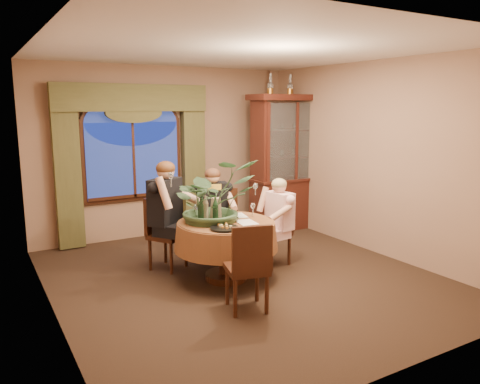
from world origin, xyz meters
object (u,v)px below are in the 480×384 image
oil_lamp_center (290,84)px  oil_lamp_right (309,85)px  chair_front_left (247,266)px  olive_bowl (232,220)px  dining_table (226,250)px  person_back (166,216)px  centerpiece_plant (213,168)px  oil_lamp_left (270,84)px  wine_bottle_1 (201,212)px  chair_right (272,231)px  wine_bottle_0 (206,209)px  wine_bottle_3 (202,208)px  person_scarf (213,214)px  person_pink (280,222)px  china_cabinet (289,163)px  chair_back_right (224,224)px  wine_bottle_2 (215,211)px  stoneware_vase (216,209)px

oil_lamp_center → oil_lamp_right: 0.41m
chair_front_left → olive_bowl: chair_front_left is taller
dining_table → person_back: size_ratio=0.88×
centerpiece_plant → chair_front_left: bearing=-96.9°
oil_lamp_left → wine_bottle_1: bearing=-141.1°
chair_right → wine_bottle_0: bearing=82.9°
oil_lamp_left → wine_bottle_3: 3.03m
chair_front_left → person_back: person_back is taller
chair_right → oil_lamp_right: bearing=-61.3°
person_scarf → chair_front_left: bearing=90.4°
oil_lamp_right → olive_bowl: bearing=-145.4°
oil_lamp_left → olive_bowl: (-1.72, -1.75, -1.74)m
person_pink → olive_bowl: size_ratio=7.40×
person_back → centerpiece_plant: bearing=88.4°
china_cabinet → chair_back_right: bearing=-153.9°
dining_table → chair_front_left: size_ratio=1.34×
centerpiece_plant → wine_bottle_0: 0.51m
chair_front_left → person_scarf: bearing=89.7°
chair_front_left → person_pink: size_ratio=0.79×
oil_lamp_left → chair_front_left: bearing=-127.9°
wine_bottle_1 → dining_table: bearing=1.8°
person_back → olive_bowl: bearing=91.3°
wine_bottle_2 → wine_bottle_3: 0.22m
oil_lamp_left → centerpiece_plant: 2.70m
chair_front_left → wine_bottle_0: size_ratio=2.91×
oil_lamp_center → olive_bowl: size_ratio=2.08×
person_pink → wine_bottle_1: bearing=88.5°
olive_bowl → wine_bottle_2: 0.27m
chair_back_right → oil_lamp_right: bearing=-131.8°
dining_table → chair_front_left: (-0.24, -0.89, 0.10)m
china_cabinet → chair_back_right: (-1.77, -0.87, -0.69)m
person_pink → wine_bottle_3: 1.19m
dining_table → olive_bowl: size_ratio=7.90×
person_back → wine_bottle_3: (0.25, -0.59, 0.18)m
stoneware_vase → wine_bottle_2: size_ratio=0.89×
chair_right → olive_bowl: size_ratio=5.88×
olive_bowl → wine_bottle_0: bearing=156.7°
wine_bottle_1 → wine_bottle_3: (0.08, 0.15, 0.00)m
stoneware_vase → wine_bottle_3: bearing=162.0°
oil_lamp_left → wine_bottle_3: bearing=-142.6°
oil_lamp_left → centerpiece_plant: (-1.89, -1.57, -1.11)m
oil_lamp_right → wine_bottle_1: (-2.94, -1.71, -1.60)m
chair_right → person_pink: (0.09, -0.06, 0.12)m
person_pink → person_scarf: 0.96m
chair_back_right → chair_front_left: 1.84m
person_back → wine_bottle_2: size_ratio=4.43×
china_cabinet → centerpiece_plant: size_ratio=2.02×
centerpiece_plant → wine_bottle_1: centerpiece_plant is taller
chair_back_right → wine_bottle_3: bearing=72.2°
dining_table → wine_bottle_1: wine_bottle_1 is taller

